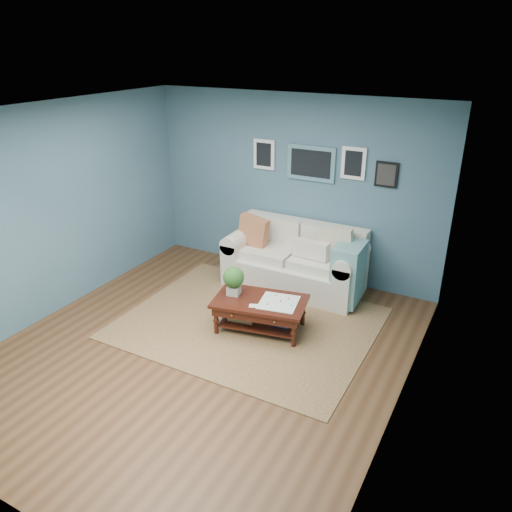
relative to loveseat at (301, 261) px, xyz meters
The scene contains 4 objects.
room_shell 2.21m from the loveseat, 100.15° to the right, with size 5.00×5.02×2.70m.
area_rug 1.32m from the loveseat, 98.02° to the right, with size 3.11×2.49×0.01m, color brown.
loveseat is the anchor object (origin of this frame).
coffee_table 1.31m from the loveseat, 91.46° to the right, with size 1.24×0.87×0.79m.
Camera 1 is at (2.91, -4.05, 3.39)m, focal length 35.00 mm.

